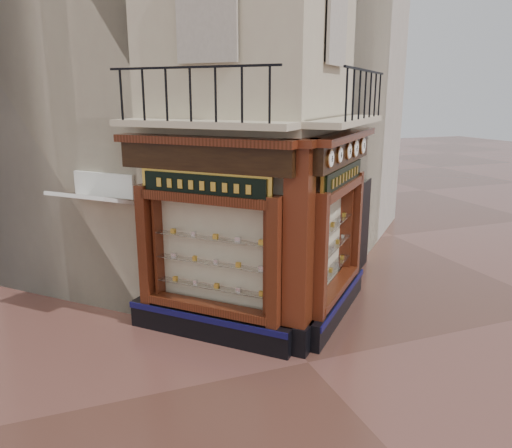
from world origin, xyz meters
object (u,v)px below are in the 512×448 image
clock_a (330,159)px  awning (100,320)px  corner_pilaster (298,252)px  clock_e (363,146)px  signboard_left (204,185)px  clock_b (339,155)px  clock_d (355,148)px  signboard_right (343,176)px  clock_c (348,151)px

clock_a → awning: size_ratio=0.21×
corner_pilaster → clock_e: size_ratio=10.28×
awning → signboard_left: signboard_left is taller
clock_b → corner_pilaster: bearing=156.3°
clock_d → corner_pilaster: bearing=169.2°
corner_pilaster → signboard_left: corner_pilaster is taller
signboard_right → clock_c: bearing=-129.1°
clock_b → clock_e: clock_e is taller
awning → clock_c: bearing=-155.5°
clock_d → clock_c: bearing=-180.0°
clock_e → awning: (-5.78, 0.93, -3.62)m
awning → signboard_right: 6.01m
signboard_left → corner_pilaster: bearing=-169.8°
clock_c → awning: (-4.88, 1.82, -3.62)m
clock_a → signboard_left: clock_a is taller
signboard_left → signboard_right: 2.92m
clock_b → clock_c: 0.69m
awning → clock_a: bearing=-169.8°
corner_pilaster → clock_a: size_ratio=12.13×
clock_e → awning: bearing=125.9°
clock_b → clock_e: bearing=0.0°
clock_a → clock_c: bearing=0.0°
clock_b → signboard_left: (-2.45, 0.63, -0.52)m
clock_a → clock_d: (1.34, 1.34, 0.00)m
corner_pilaster → clock_d: (1.89, 1.28, 1.67)m
clock_a → clock_d: 1.89m
awning → clock_b: bearing=-162.7°
clock_c → signboard_right: size_ratio=0.16×
clock_b → clock_e: 1.96m
clock_a → clock_e: (1.82, 1.82, 0.00)m
clock_e → signboard_right: size_ratio=0.19×
corner_pilaster → clock_a: bearing=-50.5°
corner_pilaster → signboard_left: 2.12m
clock_c → clock_d: 0.58m
clock_b → awning: size_ratio=0.21×
clock_b → awning: 6.14m
clock_c → signboard_left: size_ratio=0.17×
clock_d → signboard_right: 0.73m
clock_a → clock_d: clock_d is taller
corner_pilaster → clock_d: bearing=-10.8°
clock_a → signboard_left: bearing=107.1°
clock_d → awning: size_ratio=0.24×
clock_d → clock_e: size_ratio=0.97×
awning → signboard_left: size_ratio=0.78×
corner_pilaster → clock_a: (0.55, -0.05, 1.67)m
clock_c → clock_e: 1.27m
awning → corner_pilaster: bearing=-173.4°
corner_pilaster → clock_d: corner_pilaster is taller
clock_a → awning: clock_a is taller
clock_a → clock_b: clock_a is taller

